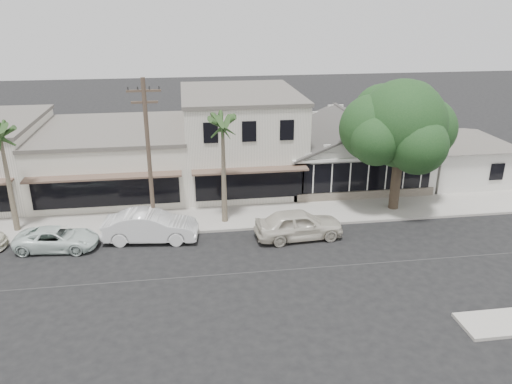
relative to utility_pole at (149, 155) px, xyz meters
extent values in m
plane|color=black|center=(9.00, -5.20, -4.79)|extent=(140.00, 140.00, 0.00)
cube|color=#9E9991|center=(1.00, 1.55, -4.71)|extent=(90.00, 3.50, 0.15)
cube|color=white|center=(14.00, 7.30, -3.29)|extent=(10.00, 8.00, 3.00)
cube|color=black|center=(14.00, 3.24, -3.04)|extent=(8.80, 0.10, 2.00)
cube|color=#60564C|center=(14.00, 3.25, -4.44)|extent=(9.60, 0.18, 0.70)
cube|color=white|center=(22.20, 6.30, -3.29)|extent=(6.00, 6.00, 3.00)
cube|color=silver|center=(6.00, 8.30, -1.54)|extent=(8.00, 10.00, 6.50)
cube|color=silver|center=(-3.00, 8.30, -2.69)|extent=(10.00, 10.00, 4.20)
cylinder|color=brown|center=(0.00, 0.00, -0.29)|extent=(0.24, 0.24, 9.00)
cube|color=brown|center=(0.00, 0.00, 3.51)|extent=(1.80, 0.12, 0.12)
cube|color=brown|center=(0.00, 0.00, 2.91)|extent=(1.40, 0.12, 0.12)
imported|color=beige|center=(8.16, -1.71, -3.94)|extent=(5.12, 2.35, 1.70)
imported|color=white|center=(-0.16, -0.79, -3.92)|extent=(5.42, 2.40, 1.73)
imported|color=silver|center=(-5.16, -1.12, -4.18)|extent=(4.58, 2.48, 1.22)
cylinder|color=brown|center=(15.16, 1.41, -3.13)|extent=(0.62, 0.62, 3.32)
sphere|color=#163616|center=(15.16, 1.41, 0.92)|extent=(5.40, 5.40, 5.40)
sphere|color=#163616|center=(17.03, 2.03, 0.40)|extent=(3.94, 3.94, 3.94)
sphere|color=#163616|center=(13.50, 1.83, 0.61)|extent=(4.15, 4.15, 4.15)
sphere|color=#163616|center=(15.57, -0.15, -0.01)|extent=(3.53, 3.53, 3.53)
sphere|color=#163616|center=(14.54, 3.07, 1.23)|extent=(3.74, 3.74, 3.74)
sphere|color=#163616|center=(16.40, 2.86, 1.65)|extent=(3.32, 3.32, 3.32)
sphere|color=#163616|center=(13.29, 0.58, 0.19)|extent=(3.11, 3.11, 3.11)
cone|color=#726651|center=(4.16, 0.91, -1.83)|extent=(0.35, 0.35, 5.91)
cone|color=#726651|center=(-8.00, 1.44, -1.97)|extent=(0.35, 0.35, 5.64)
camera|label=1|loc=(2.02, -26.85, 7.89)|focal=35.00mm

